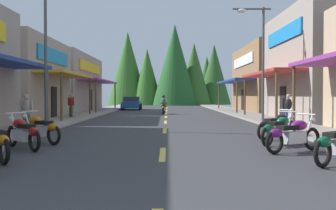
{
  "coord_description": "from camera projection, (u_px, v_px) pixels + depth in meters",
  "views": [
    {
      "loc": [
        0.14,
        -2.02,
        1.55
      ],
      "look_at": [
        0.02,
        27.37,
        0.8
      ],
      "focal_mm": 41.5,
      "sensor_mm": 36.0,
      "label": 1
    }
  ],
  "objects": [
    {
      "name": "ground",
      "position": [
        167.0,
        120.0,
        24.71
      ],
      "size": [
        9.87,
        75.31,
        0.1
      ],
      "primitive_type": "cube",
      "color": "#38383A"
    },
    {
      "name": "sidewalk_left",
      "position": [
        71.0,
        119.0,
        24.73
      ],
      "size": [
        2.44,
        75.31,
        0.12
      ],
      "primitive_type": "cube",
      "color": "#9E9991",
      "rests_on": "ground"
    },
    {
      "name": "sidewalk_right",
      "position": [
        264.0,
        119.0,
        24.68
      ],
      "size": [
        2.44,
        75.31,
        0.12
      ],
      "primitive_type": "cube",
      "color": "gray",
      "rests_on": "ground"
    },
    {
      "name": "centerline_dashes",
      "position": [
        168.0,
        117.0,
        27.12
      ],
      "size": [
        0.16,
        47.36,
        0.01
      ],
      "color": "#E0C64C",
      "rests_on": "ground"
    },
    {
      "name": "storefront_left_middle",
      "position": [
        8.0,
        79.0,
        25.42
      ],
      "size": [
        8.05,
        9.16,
        5.25
      ],
      "color": "gray",
      "rests_on": "ground"
    },
    {
      "name": "storefront_left_far",
      "position": [
        60.0,
        83.0,
        37.5
      ],
      "size": [
        8.05,
        13.34,
        5.39
      ],
      "color": "gray",
      "rests_on": "ground"
    },
    {
      "name": "storefront_right_middle",
      "position": [
        334.0,
        65.0,
        24.18
      ],
      "size": [
        7.94,
        9.69,
        6.82
      ],
      "color": "gray",
      "rests_on": "ground"
    },
    {
      "name": "storefront_right_far",
      "position": [
        280.0,
        79.0,
        37.25
      ],
      "size": [
        8.54,
        12.93,
        6.19
      ],
      "color": "olive",
      "rests_on": "ground"
    },
    {
      "name": "streetlamp_left",
      "position": [
        54.0,
        34.0,
        17.32
      ],
      "size": [
        2.08,
        0.3,
        6.64
      ],
      "color": "#474C51",
      "rests_on": "ground"
    },
    {
      "name": "streetlamp_right",
      "position": [
        259.0,
        48.0,
        21.09
      ],
      "size": [
        2.08,
        0.3,
        6.34
      ],
      "color": "#474C51",
      "rests_on": "ground"
    },
    {
      "name": "motorcycle_parked_right_2",
      "position": [
        295.0,
        134.0,
        10.51
      ],
      "size": [
        1.87,
        1.22,
        1.04
      ],
      "rotation": [
        0.0,
        0.0,
        0.56
      ],
      "color": "black",
      "rests_on": "ground"
    },
    {
      "name": "motorcycle_parked_right_3",
      "position": [
        281.0,
        129.0,
        12.07
      ],
      "size": [
        1.57,
        1.6,
        1.04
      ],
      "rotation": [
        0.0,
        0.0,
        0.8
      ],
      "color": "black",
      "rests_on": "ground"
    },
    {
      "name": "motorcycle_parked_right_4",
      "position": [
        279.0,
        125.0,
        13.64
      ],
      "size": [
        1.76,
        1.38,
        1.04
      ],
      "rotation": [
        0.0,
        0.0,
        0.65
      ],
      "color": "black",
      "rests_on": "ground"
    },
    {
      "name": "motorcycle_parked_left_2",
      "position": [
        25.0,
        132.0,
        11.08
      ],
      "size": [
        1.56,
        1.61,
        1.04
      ],
      "rotation": [
        0.0,
        0.0,
        2.34
      ],
      "color": "black",
      "rests_on": "ground"
    },
    {
      "name": "motorcycle_parked_left_3",
      "position": [
        41.0,
        128.0,
        12.46
      ],
      "size": [
        1.77,
        1.36,
        1.04
      ],
      "rotation": [
        0.0,
        0.0,
        2.5
      ],
      "color": "black",
      "rests_on": "ground"
    },
    {
      "name": "rider_cruising_lead",
      "position": [
        165.0,
        106.0,
        31.63
      ],
      "size": [
        0.6,
        2.14,
        1.57
      ],
      "rotation": [
        0.0,
        0.0,
        1.51
      ],
      "color": "black",
      "rests_on": "ground"
    },
    {
      "name": "pedestrian_browsing",
      "position": [
        73.0,
        104.0,
        25.29
      ],
      "size": [
        0.48,
        0.42,
        1.64
      ],
      "rotation": [
        0.0,
        0.0,
        4.09
      ],
      "color": "#3F593F",
      "rests_on": "ground"
    },
    {
      "name": "pedestrian_waiting",
      "position": [
        28.0,
        111.0,
        15.63
      ],
      "size": [
        0.56,
        0.33,
        1.6
      ],
      "rotation": [
        0.0,
        0.0,
        1.36
      ],
      "color": "#3F593F",
      "rests_on": "ground"
    },
    {
      "name": "pedestrian_strolling",
      "position": [
        290.0,
        107.0,
        19.9
      ],
      "size": [
        0.53,
        0.39,
        1.62
      ],
      "rotation": [
        0.0,
        0.0,
        1.14
      ],
      "color": "#333F8C",
      "rests_on": "ground"
    },
    {
      "name": "parked_car_curbside",
      "position": [
        133.0,
        103.0,
        41.31
      ],
      "size": [
        2.16,
        4.35,
        1.4
      ],
      "rotation": [
        0.0,
        0.0,
        1.6
      ],
      "color": "#1E4C8C",
      "rests_on": "ground"
    },
    {
      "name": "treeline_backdrop",
      "position": [
        173.0,
        71.0,
        62.56
      ],
      "size": [
        20.43,
        10.77,
        12.61
      ],
      "color": "#2D5723",
      "rests_on": "ground"
    }
  ]
}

